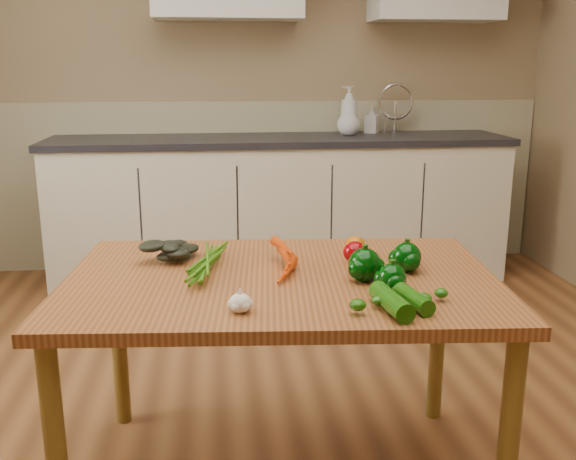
% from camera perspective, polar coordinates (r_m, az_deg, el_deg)
% --- Properties ---
extents(room, '(4.04, 5.04, 2.64)m').
position_cam_1_polar(room, '(1.98, -0.52, 12.03)').
color(room, brown).
rests_on(room, ground).
extents(counter_run, '(2.84, 0.64, 1.14)m').
position_cam_1_polar(counter_run, '(4.09, -0.57, 2.13)').
color(counter_run, beige).
rests_on(counter_run, ground).
extents(table, '(1.38, 0.95, 0.70)m').
position_cam_1_polar(table, '(2.00, -0.60, -6.23)').
color(table, '#9C582D').
rests_on(table, ground).
extents(soap_bottle_a, '(0.15, 0.15, 0.30)m').
position_cam_1_polar(soap_bottle_a, '(4.15, 5.44, 10.53)').
color(soap_bottle_a, silver).
rests_on(soap_bottle_a, counter_run).
extents(soap_bottle_b, '(0.11, 0.11, 0.17)m').
position_cam_1_polar(soap_bottle_b, '(4.27, 7.43, 9.71)').
color(soap_bottle_b, silver).
rests_on(soap_bottle_b, counter_run).
extents(soap_bottle_c, '(0.17, 0.17, 0.19)m').
position_cam_1_polar(soap_bottle_c, '(4.14, 5.42, 9.72)').
color(soap_bottle_c, silver).
rests_on(soap_bottle_c, counter_run).
extents(carrot_bunch, '(0.26, 0.21, 0.07)m').
position_cam_1_polar(carrot_bunch, '(2.02, -2.41, -2.68)').
color(carrot_bunch, '#CA3904').
rests_on(carrot_bunch, table).
extents(leafy_greens, '(0.19, 0.17, 0.09)m').
position_cam_1_polar(leafy_greens, '(2.16, -10.16, -1.35)').
color(leafy_greens, black).
rests_on(leafy_greens, table).
extents(garlic_bulb, '(0.06, 0.06, 0.05)m').
position_cam_1_polar(garlic_bulb, '(1.68, -4.28, -6.49)').
color(garlic_bulb, white).
rests_on(garlic_bulb, table).
extents(pepper_a, '(0.10, 0.10, 0.10)m').
position_cam_1_polar(pepper_a, '(1.92, 6.82, -3.11)').
color(pepper_a, '#023204').
rests_on(pepper_a, table).
extents(pepper_b, '(0.09, 0.09, 0.09)m').
position_cam_1_polar(pepper_b, '(2.03, 10.50, -2.40)').
color(pepper_b, '#023204').
rests_on(pepper_b, table).
extents(pepper_c, '(0.08, 0.08, 0.08)m').
position_cam_1_polar(pepper_c, '(1.84, 9.21, -4.26)').
color(pepper_c, '#023204').
rests_on(pepper_c, table).
extents(tomato_a, '(0.08, 0.08, 0.07)m').
position_cam_1_polar(tomato_a, '(2.10, 5.95, -1.95)').
color(tomato_a, '#830206').
rests_on(tomato_a, table).
extents(tomato_b, '(0.07, 0.07, 0.06)m').
position_cam_1_polar(tomato_b, '(2.20, 5.98, -1.36)').
color(tomato_b, '#C25904').
rests_on(tomato_b, table).
extents(tomato_c, '(0.07, 0.07, 0.07)m').
position_cam_1_polar(tomato_c, '(2.12, 10.50, -2.04)').
color(tomato_c, '#C25904').
rests_on(tomato_c, table).
extents(zucchini_a, '(0.08, 0.19, 0.05)m').
position_cam_1_polar(zucchini_a, '(1.76, 10.81, -5.85)').
color(zucchini_a, '#144A07').
rests_on(zucchini_a, table).
extents(zucchini_b, '(0.08, 0.19, 0.05)m').
position_cam_1_polar(zucchini_b, '(1.71, 9.16, -6.31)').
color(zucchini_b, '#144A07').
rests_on(zucchini_b, table).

